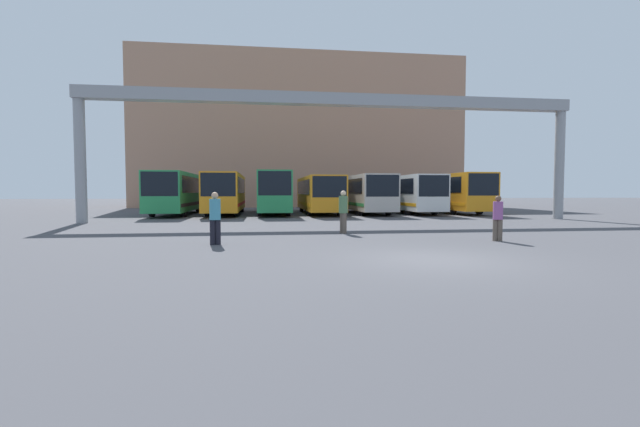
% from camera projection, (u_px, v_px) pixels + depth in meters
% --- Properties ---
extents(ground_plane, '(200.00, 200.00, 0.00)m').
position_uv_depth(ground_plane, '(434.00, 260.00, 11.28)').
color(ground_plane, '#47474C').
extents(building_backdrop, '(38.17, 12.00, 17.63)m').
position_uv_depth(building_backdrop, '(299.00, 136.00, 53.75)').
color(building_backdrop, tan).
rests_on(building_backdrop, ground).
extents(overhead_gantry, '(30.00, 0.80, 7.69)m').
position_uv_depth(overhead_gantry, '(338.00, 114.00, 25.81)').
color(overhead_gantry, gray).
rests_on(overhead_gantry, ground).
extents(bus_slot_0, '(2.56, 11.22, 3.19)m').
position_uv_depth(bus_slot_0, '(177.00, 191.00, 33.19)').
color(bus_slot_0, '#268C4C').
rests_on(bus_slot_0, ground).
extents(bus_slot_1, '(2.50, 11.93, 3.14)m').
position_uv_depth(bus_slot_1, '(226.00, 191.00, 34.03)').
color(bus_slot_1, orange).
rests_on(bus_slot_1, ground).
extents(bus_slot_2, '(2.45, 11.62, 3.27)m').
position_uv_depth(bus_slot_2, '(273.00, 190.00, 34.35)').
color(bus_slot_2, '#268C4C').
rests_on(bus_slot_2, ground).
extents(bus_slot_3, '(2.60, 11.90, 2.95)m').
position_uv_depth(bus_slot_3, '(319.00, 193.00, 34.98)').
color(bus_slot_3, orange).
rests_on(bus_slot_3, ground).
extents(bus_slot_4, '(2.57, 10.77, 3.06)m').
position_uv_depth(bus_slot_4, '(365.00, 192.00, 34.91)').
color(bus_slot_4, beige).
rests_on(bus_slot_4, ground).
extents(bus_slot_5, '(2.46, 10.95, 3.05)m').
position_uv_depth(bus_slot_5, '(408.00, 192.00, 35.48)').
color(bus_slot_5, silver).
rests_on(bus_slot_5, ground).
extents(bus_slot_6, '(2.56, 12.10, 3.20)m').
position_uv_depth(bus_slot_6, '(448.00, 191.00, 36.53)').
color(bus_slot_6, orange).
rests_on(bus_slot_6, ground).
extents(pedestrian_mid_right, '(0.38, 0.38, 1.84)m').
position_uv_depth(pedestrian_mid_right, '(343.00, 211.00, 18.33)').
color(pedestrian_mid_right, brown).
rests_on(pedestrian_mid_right, ground).
extents(pedestrian_mid_left, '(0.34, 0.34, 1.65)m').
position_uv_depth(pedestrian_mid_left, '(498.00, 217.00, 15.50)').
color(pedestrian_mid_left, brown).
rests_on(pedestrian_mid_left, ground).
extents(pedestrian_near_center, '(0.37, 0.37, 1.78)m').
position_uv_depth(pedestrian_near_center, '(215.00, 217.00, 14.42)').
color(pedestrian_near_center, black).
rests_on(pedestrian_near_center, ground).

